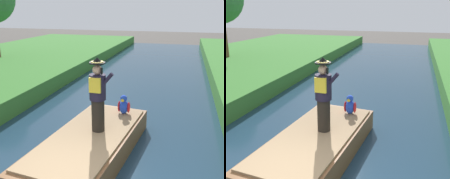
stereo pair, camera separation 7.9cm
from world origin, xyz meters
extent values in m
cube|color=brown|center=(0.00, 1.77, 0.38)|extent=(2.19, 4.35, 0.56)
cube|color=#997A56|center=(0.00, 1.77, 0.69)|extent=(2.02, 4.00, 0.05)
cylinder|color=black|center=(0.13, 2.01, 1.12)|extent=(0.32, 0.32, 0.82)
cylinder|color=black|center=(0.13, 2.01, 1.84)|extent=(0.40, 0.40, 0.62)
cube|color=gold|center=(0.13, 1.82, 1.94)|extent=(0.28, 0.06, 0.36)
sphere|color=#DBA884|center=(0.13, 2.01, 2.27)|extent=(0.23, 0.23, 0.23)
cylinder|color=black|center=(0.13, 2.01, 2.43)|extent=(0.38, 0.38, 0.03)
cone|color=black|center=(0.13, 2.01, 2.50)|extent=(0.26, 0.26, 0.12)
cylinder|color=gold|center=(0.13, 2.01, 2.46)|extent=(0.29, 0.29, 0.02)
cylinder|color=black|center=(0.35, 1.97, 2.02)|extent=(0.38, 0.09, 0.43)
cube|color=black|center=(0.26, 1.95, 2.26)|extent=(0.03, 0.08, 0.15)
ellipsoid|color=blue|center=(0.49, 3.25, 0.91)|extent=(0.26, 0.32, 0.40)
sphere|color=blue|center=(0.49, 3.21, 1.18)|extent=(0.20, 0.20, 0.20)
cone|color=yellow|center=(0.49, 3.11, 1.17)|extent=(0.09, 0.09, 0.09)
ellipsoid|color=red|center=(0.35, 3.25, 0.91)|extent=(0.08, 0.20, 0.32)
ellipsoid|color=red|center=(0.63, 3.25, 0.91)|extent=(0.08, 0.20, 0.32)
camera|label=1|loc=(2.10, -3.62, 3.65)|focal=41.87mm
camera|label=2|loc=(2.17, -3.60, 3.65)|focal=41.87mm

